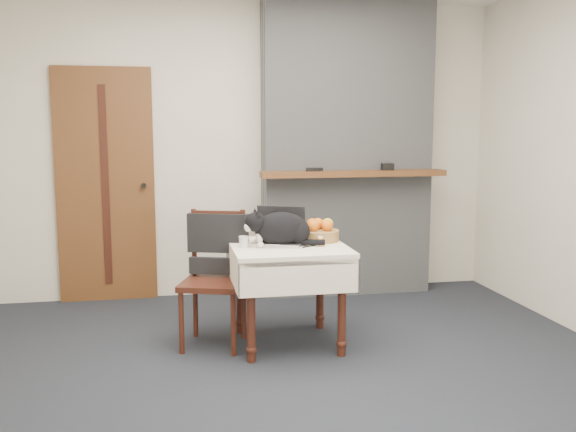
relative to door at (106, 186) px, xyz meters
name	(u,v)px	position (x,y,z in m)	size (l,w,h in m)	color
ground	(287,374)	(1.20, -1.97, -1.00)	(4.50, 4.50, 0.00)	black
room_shell	(273,86)	(1.20, -1.51, 0.76)	(4.52, 4.01, 2.61)	beige
door	(106,186)	(0.00, 0.00, 0.00)	(0.82, 0.10, 2.00)	brown
chimney	(347,149)	(2.10, -0.13, 0.30)	(1.62, 0.48, 2.60)	gray
side_table	(288,261)	(1.32, -1.43, -0.41)	(0.78, 0.78, 0.70)	#37150F
laptop	(279,234)	(1.27, -1.34, -0.24)	(0.42, 0.40, 0.25)	#B7B7BC
cat	(282,229)	(1.27, -1.44, -0.19)	(0.55, 0.24, 0.26)	black
cream_jar	(244,242)	(1.01, -1.45, -0.26)	(0.07, 0.07, 0.08)	silver
pill_bottle	(320,241)	(1.52, -1.51, -0.27)	(0.03, 0.03, 0.07)	#B46716
fruit_basket	(320,232)	(1.57, -1.31, -0.24)	(0.27, 0.27, 0.16)	#A57B42
desk_clutter	(313,243)	(1.49, -1.42, -0.30)	(0.14, 0.02, 0.01)	black
chair	(216,259)	(0.83, -1.28, -0.41)	(0.52, 0.52, 0.93)	#37150F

